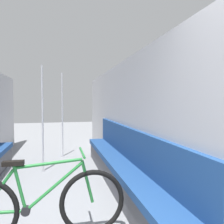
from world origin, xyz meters
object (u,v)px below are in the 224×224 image
object	(u,v)px
bicycle	(40,206)
grab_pole_far	(62,116)
grab_pole_near	(43,120)
bench_seat_row_right	(122,168)

from	to	relation	value
bicycle	grab_pole_far	bearing A→B (deg)	68.87
grab_pole_near	grab_pole_far	xyz separation A→B (m)	(0.41, 1.16, 0.00)
bench_seat_row_right	grab_pole_far	distance (m)	2.68
bicycle	grab_pole_near	bearing A→B (deg)	76.54
bench_seat_row_right	grab_pole_near	world-z (taller)	grab_pole_near
bicycle	grab_pole_near	distance (m)	2.49
bicycle	grab_pole_far	size ratio (longest dim) A/B	0.82
bench_seat_row_right	grab_pole_near	size ratio (longest dim) A/B	2.00
bicycle	grab_pole_near	size ratio (longest dim) A/B	0.82
grab_pole_near	grab_pole_far	size ratio (longest dim) A/B	1.00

